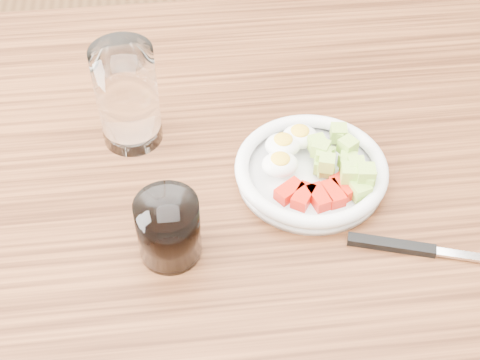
# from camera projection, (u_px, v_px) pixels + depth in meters

# --- Properties ---
(dining_table) EXTENTS (1.50, 0.90, 0.77)m
(dining_table) POSITION_uv_depth(u_px,v_px,m) (248.00, 253.00, 0.88)
(dining_table) COLOR brown
(dining_table) RESTS_ON ground
(bowl) EXTENTS (0.19, 0.19, 0.05)m
(bowl) POSITION_uv_depth(u_px,v_px,m) (312.00, 168.00, 0.82)
(bowl) COLOR white
(bowl) RESTS_ON dining_table
(fork) EXTENTS (0.20, 0.08, 0.01)m
(fork) POSITION_uv_depth(u_px,v_px,m) (416.00, 249.00, 0.75)
(fork) COLOR black
(fork) RESTS_ON dining_table
(water_glass) EXTENTS (0.08, 0.08, 0.14)m
(water_glass) POSITION_uv_depth(u_px,v_px,m) (127.00, 96.00, 0.83)
(water_glass) COLOR white
(water_glass) RESTS_ON dining_table
(coffee_glass) EXTENTS (0.07, 0.07, 0.08)m
(coffee_glass) POSITION_uv_depth(u_px,v_px,m) (169.00, 229.00, 0.72)
(coffee_glass) COLOR white
(coffee_glass) RESTS_ON dining_table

